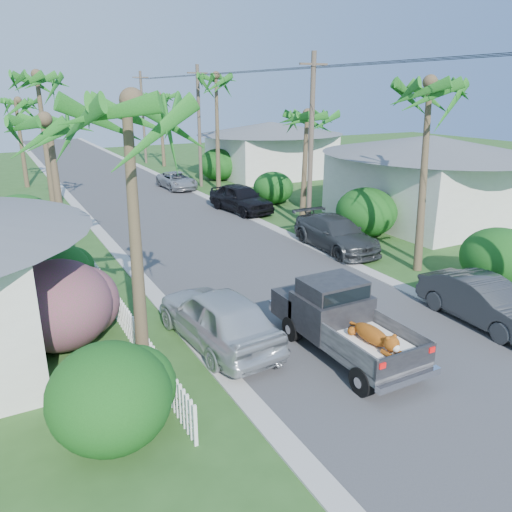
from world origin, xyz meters
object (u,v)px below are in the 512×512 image
palm_l_a (124,103)px  utility_pole_d (143,117)px  palm_l_b (48,120)px  palm_r_b (306,114)px  utility_pole_c (199,126)px  house_right_near (427,182)px  parked_car_ln (218,317)px  house_right_far (270,151)px  palm_l_c (37,76)px  parked_car_rm (336,234)px  parked_car_rn (484,302)px  palm_l_d (15,101)px  palm_r_d (160,95)px  pickup_truck (337,317)px  palm_r_c (216,77)px  parked_car_rf (241,198)px  utility_pole_b (311,144)px  parked_car_rd (177,181)px  palm_r_a (434,84)px

palm_l_a → utility_pole_d: bearing=73.6°
palm_l_b → palm_r_b: 13.73m
utility_pole_c → utility_pole_d: 15.00m
house_right_near → utility_pole_c: (-7.40, 16.00, 2.38)m
parked_car_ln → house_right_far: house_right_far is taller
palm_l_b → palm_l_c: 10.19m
parked_car_rm → palm_l_b: 13.15m
utility_pole_d → parked_car_rn: bearing=-91.6°
palm_l_d → palm_r_b: palm_l_d is taller
palm_r_d → utility_pole_d: size_ratio=0.89×
parked_car_ln → palm_l_b: palm_l_b is taller
pickup_truck → palm_l_d: (-5.69, 31.99, 5.43)m
house_right_far → palm_r_c: bearing=-149.5°
parked_car_rf → house_right_far: bearing=44.8°
palm_r_c → utility_pole_d: (-0.60, 17.00, -3.51)m
utility_pole_b → house_right_near: bearing=-7.7°
utility_pole_b → utility_pole_d: same height
pickup_truck → parked_car_rd: bearing=80.3°
parked_car_ln → palm_r_a: 12.14m
parked_car_rm → parked_car_ln: bearing=-143.6°
house_right_far → palm_l_c: bearing=-157.2°
palm_r_b → palm_r_c: palm_r_c is taller
utility_pole_c → palm_r_a: bearing=-88.2°
palm_r_c → house_right_near: (6.80, -14.00, -5.89)m
parked_car_rd → utility_pole_b: 15.59m
palm_l_d → house_right_far: 20.37m
house_right_far → utility_pole_b: 18.71m
house_right_far → parked_car_rd: bearing=-167.6°
palm_r_d → utility_pole_c: size_ratio=0.89×
house_right_far → palm_l_a: bearing=-125.4°
palm_l_c → palm_r_a: size_ratio=1.06×
parked_car_rm → palm_l_c: (-11.00, 12.18, 7.16)m
palm_r_d → utility_pole_d: utility_pole_d is taller
pickup_truck → parked_car_rm: pickup_truck is taller
palm_r_b → palm_l_c: bearing=150.9°
parked_car_rf → utility_pole_c: bearing=75.3°
palm_l_a → palm_r_a: 12.86m
palm_l_b → utility_pole_d: 33.42m
utility_pole_c → utility_pole_d: same height
parked_car_rm → palm_l_b: size_ratio=0.70×
house_right_near → parked_car_rm: bearing=-164.8°
house_right_near → pickup_truck: bearing=-144.1°
palm_l_b → palm_l_d: palm_l_d is taller
palm_r_b → utility_pole_c: utility_pole_c is taller
palm_l_c → pickup_truck: bearing=-75.4°
palm_l_d → palm_r_c: (12.70, -8.00, 1.67)m
parked_car_rn → palm_l_b: palm_l_b is taller
palm_r_c → utility_pole_d: palm_r_c is taller
palm_l_d → house_right_far: bearing=-11.6°
palm_l_b → palm_r_d: (13.30, 28.00, 0.59)m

